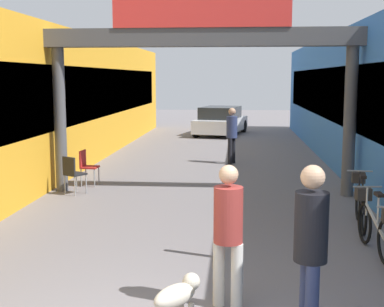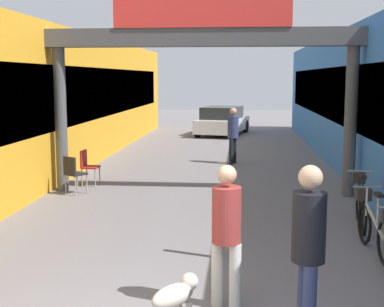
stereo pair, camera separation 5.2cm
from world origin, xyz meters
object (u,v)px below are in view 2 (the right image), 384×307
Objects in this scene: bollard_post_metal at (216,223)px; cafe_chair_black_nearer at (73,171)px; dog_on_leash at (176,295)px; cafe_chair_red_farther at (88,164)px; pedestrian_with_dog at (226,227)px; pedestrian_carrying_crate at (233,132)px; pedestrian_companion at (308,241)px; parked_car_white at (222,121)px; bicycle_silver_second at (372,224)px; bicycle_black_third at (361,202)px.

cafe_chair_black_nearer is at bearing 130.56° from bollard_post_metal.
cafe_chair_red_farther is at bearing 113.13° from dog_on_leash.
pedestrian_with_dog is 10.65m from pedestrian_carrying_crate.
bollard_post_metal is (-0.11, -8.89, -0.48)m from pedestrian_carrying_crate.
pedestrian_companion is 0.43× the size of parked_car_white.
pedestrian_carrying_crate is 1.97× the size of cafe_chair_red_farther.
bicycle_silver_second is (2.29, -8.39, -0.57)m from pedestrian_carrying_crate.
pedestrian_carrying_crate is at bearing 94.65° from pedestrian_companion.
bollard_post_metal is at bearing -168.23° from bicycle_silver_second.
bicycle_silver_second and bicycle_black_third have the same top height.
pedestrian_with_dog is at bearing -122.13° from bicycle_black_third.
pedestrian_companion is 2.72× the size of dog_on_leash.
cafe_chair_black_nearer reaches higher than dog_on_leash.
parked_car_white reaches higher than bicycle_silver_second.
cafe_chair_black_nearer is 0.21× the size of parked_car_white.
bicycle_black_third is 1.62× the size of bollard_post_metal.
parked_car_white is at bearing 90.50° from dog_on_leash.
bicycle_silver_second is at bearing -31.29° from cafe_chair_black_nearer.
parked_car_white reaches higher than cafe_chair_red_farther.
pedestrian_carrying_crate is 7.35m from bicycle_black_third.
parked_car_white is (-3.05, 15.45, 0.21)m from bicycle_black_third.
bicycle_black_third is (2.34, 3.73, -0.54)m from pedestrian_with_dog.
pedestrian_companion is 8.86m from cafe_chair_red_farther.
bicycle_silver_second is at bearing 11.77° from bollard_post_metal.
cafe_chair_red_farther is at bearing 88.11° from cafe_chair_black_nearer.
pedestrian_companion is 1.61m from dog_on_leash.
cafe_chair_black_nearer is at bearing -102.57° from parked_car_white.
bicycle_black_third reaches higher than cafe_chair_black_nearer.
pedestrian_companion reaches higher than pedestrian_carrying_crate.
bicycle_black_third is at bearing 84.44° from bicycle_silver_second.
bollard_post_metal is (-2.40, -0.50, 0.09)m from bicycle_silver_second.
pedestrian_companion is (0.84, -0.74, 0.09)m from pedestrian_with_dog.
bicycle_silver_second is 1.48m from bicycle_black_third.
parked_car_white is (2.98, 13.35, 0.10)m from cafe_chair_black_nearer.
bicycle_silver_second is 1.00× the size of bicycle_black_third.
parked_car_white is (-1.55, 19.93, -0.42)m from pedestrian_companion.
bollard_post_metal is 5.37m from cafe_chair_black_nearer.
pedestrian_companion reaches higher than bollard_post_metal.
pedestrian_with_dog is 1.13m from pedestrian_companion.
pedestrian_with_dog is 1.91× the size of cafe_chair_black_nearer.
bicycle_silver_second is at bearing -38.30° from cafe_chair_red_farther.
parked_car_white is (-0.71, 19.18, -0.33)m from pedestrian_with_dog.
bicycle_black_third is 6.77m from cafe_chair_red_farther.
pedestrian_companion is 4.76m from bicycle_black_third.
cafe_chair_black_nearer is (-3.15, 6.25, 0.23)m from dog_on_leash.
bollard_post_metal is at bearing 112.53° from pedestrian_companion.
pedestrian_with_dog reaches higher than cafe_chair_red_farther.
dog_on_leash is at bearing -89.50° from parked_car_white.
bollard_post_metal is 1.17× the size of cafe_chair_black_nearer.
pedestrian_carrying_crate reaches higher than bicycle_silver_second.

